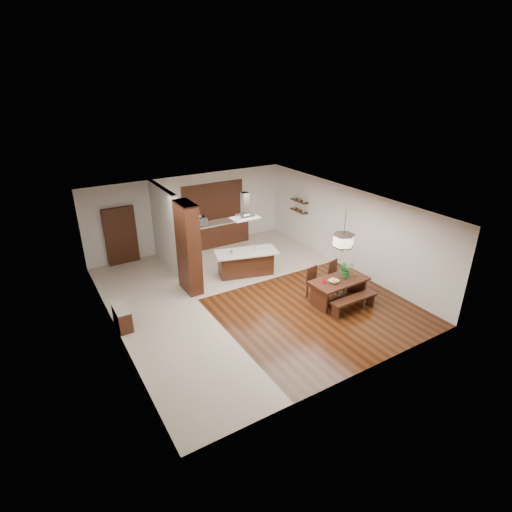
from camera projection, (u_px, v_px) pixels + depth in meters
room_shell at (247, 233)px, 11.71m from camera, size 9.00×9.04×2.92m
tile_hallway at (164, 319)px, 11.25m from camera, size 2.50×9.00×0.01m
tile_kitchen at (243, 258)px, 15.09m from camera, size 5.50×4.00×0.01m
soffit_band at (247, 206)px, 11.37m from camera, size 8.00×9.00×0.02m
partition_pier at (188, 248)px, 12.23m from camera, size 0.45×1.00×2.90m
partition_stub at (165, 228)px, 13.87m from camera, size 0.18×2.40×2.90m
hallway_console at (122, 317)px, 10.78m from camera, size 0.37×0.88×0.63m
hallway_doorway at (121, 236)px, 14.28m from camera, size 1.10×0.20×2.10m
rear_counter at (217, 233)px, 16.11m from camera, size 2.60×0.62×0.95m
kitchen_window at (213, 201)px, 15.79m from camera, size 2.60×0.08×1.50m
shelf_lower at (299, 211)px, 15.84m from camera, size 0.26×0.90×0.04m
shelf_upper at (299, 201)px, 15.68m from camera, size 0.26×0.90×0.04m
dining_table at (339, 285)px, 11.95m from camera, size 1.80×0.94×0.74m
dining_bench at (354, 304)px, 11.59m from camera, size 1.55×0.35×0.44m
dining_chair_left at (316, 284)px, 12.16m from camera, size 0.49×0.49×0.99m
dining_chair_right at (337, 276)px, 12.60m from camera, size 0.52×0.52×0.98m
pendant_lantern at (344, 232)px, 11.25m from camera, size 0.64×0.64×1.31m
foliage_plant at (346, 269)px, 11.92m from camera, size 0.60×0.57×0.53m
fruit_bowl at (334, 281)px, 11.69m from camera, size 0.36×0.36×0.07m
napkin_cone at (324, 280)px, 11.61m from camera, size 0.18×0.18×0.23m
gold_ornament at (355, 276)px, 11.99m from camera, size 0.09×0.09×0.11m
kitchen_island at (246, 263)px, 13.66m from camera, size 2.26×1.43×0.87m
range_hood at (245, 206)px, 12.83m from camera, size 0.90×0.55×0.87m
island_cup at (257, 248)px, 13.59m from camera, size 0.16×0.16×0.10m
microwave at (199, 222)px, 15.46m from camera, size 0.62×0.44×0.33m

